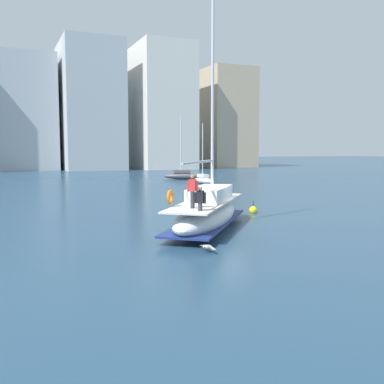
{
  "coord_description": "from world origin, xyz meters",
  "views": [
    {
      "loc": [
        -11.35,
        -21.69,
        4.21
      ],
      "look_at": [
        -1.4,
        1.35,
        1.8
      ],
      "focal_mm": 41.54,
      "sensor_mm": 36.0,
      "label": 1
    }
  ],
  "objects_px": {
    "main_sailboat": "(207,212)",
    "seagull": "(208,247)",
    "mooring_buoy": "(253,210)",
    "moored_catamaran": "(184,175)",
    "moored_sloop_far": "(204,179)"
  },
  "relations": [
    {
      "from": "main_sailboat",
      "to": "seagull",
      "type": "bearing_deg",
      "value": -115.19
    },
    {
      "from": "main_sailboat",
      "to": "mooring_buoy",
      "type": "relative_size",
      "value": 14.5
    },
    {
      "from": "main_sailboat",
      "to": "moored_catamaran",
      "type": "relative_size",
      "value": 1.39
    },
    {
      "from": "seagull",
      "to": "mooring_buoy",
      "type": "height_order",
      "value": "mooring_buoy"
    },
    {
      "from": "mooring_buoy",
      "to": "moored_catamaran",
      "type": "bearing_deg",
      "value": 75.71
    },
    {
      "from": "seagull",
      "to": "mooring_buoy",
      "type": "relative_size",
      "value": 1.17
    },
    {
      "from": "main_sailboat",
      "to": "mooring_buoy",
      "type": "bearing_deg",
      "value": 38.05
    },
    {
      "from": "moored_catamaran",
      "to": "mooring_buoy",
      "type": "relative_size",
      "value": 10.46
    },
    {
      "from": "moored_sloop_far",
      "to": "main_sailboat",
      "type": "bearing_deg",
      "value": -114.52
    },
    {
      "from": "mooring_buoy",
      "to": "main_sailboat",
      "type": "bearing_deg",
      "value": -141.95
    },
    {
      "from": "moored_sloop_far",
      "to": "moored_catamaran",
      "type": "bearing_deg",
      "value": 84.77
    },
    {
      "from": "moored_catamaran",
      "to": "seagull",
      "type": "xyz_separation_m",
      "value": [
        -15.99,
        -41.64,
        -0.37
      ]
    },
    {
      "from": "main_sailboat",
      "to": "moored_sloop_far",
      "type": "relative_size",
      "value": 1.71
    },
    {
      "from": "moored_sloop_far",
      "to": "mooring_buoy",
      "type": "bearing_deg",
      "value": -107.34
    },
    {
      "from": "moored_catamaran",
      "to": "moored_sloop_far",
      "type": "bearing_deg",
      "value": -95.23
    }
  ]
}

